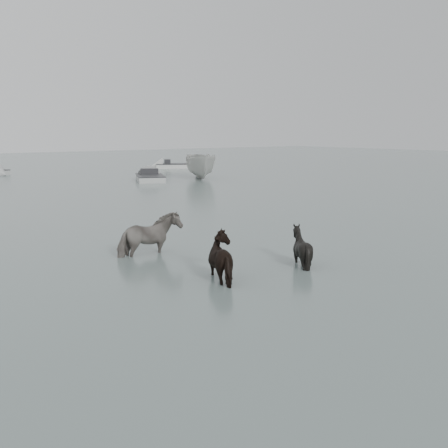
# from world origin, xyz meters

# --- Properties ---
(ground) EXTENTS (140.00, 140.00, 0.00)m
(ground) POSITION_xyz_m (0.00, 0.00, 0.00)
(ground) COLOR slate
(ground) RESTS_ON ground
(pony_pinto) EXTENTS (1.71, 0.82, 1.42)m
(pony_pinto) POSITION_xyz_m (-2.58, 3.04, 0.71)
(pony_pinto) COLOR black
(pony_pinto) RESTS_ON ground
(pony_dark) EXTENTS (1.17, 1.34, 1.28)m
(pony_dark) POSITION_xyz_m (-2.42, -0.09, 0.64)
(pony_dark) COLOR black
(pony_dark) RESTS_ON ground
(pony_black) EXTENTS (1.36, 1.27, 1.24)m
(pony_black) POSITION_xyz_m (-0.20, -0.12, 0.62)
(pony_black) COLOR black
(pony_black) RESTS_ON ground
(boat_small) EXTENTS (3.72, 5.03, 1.83)m
(boat_small) POSITION_xyz_m (11.73, 20.85, 0.91)
(boat_small) COLOR #B8B9B3
(boat_small) RESTS_ON ground
(skiff_port) EXTENTS (3.58, 5.15, 0.75)m
(skiff_port) POSITION_xyz_m (8.20, 21.41, 0.38)
(skiff_port) COLOR #A2A4A1
(skiff_port) RESTS_ON ground
(skiff_star) EXTENTS (4.21, 3.38, 0.75)m
(skiff_star) POSITION_xyz_m (15.73, 30.50, 0.38)
(skiff_star) COLOR beige
(skiff_star) RESTS_ON ground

